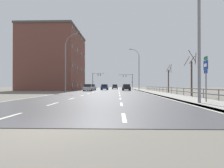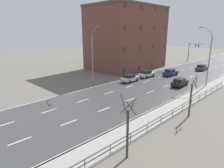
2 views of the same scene
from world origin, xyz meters
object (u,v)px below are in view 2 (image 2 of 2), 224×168
(car_near_right, at_px, (170,72))
(car_mid_centre, at_px, (130,78))
(car_distant, at_px, (147,74))
(car_near_left, at_px, (180,82))
(traffic_signal_left, at_px, (192,49))
(street_lamp_midground, at_px, (209,58))
(street_lamp_left_bank, at_px, (93,58))
(brick_building, at_px, (126,38))
(car_far_left, at_px, (201,67))

(car_near_right, bearing_deg, car_mid_centre, -102.41)
(car_distant, distance_m, car_near_left, 8.81)
(traffic_signal_left, bearing_deg, street_lamp_midground, -61.65)
(street_lamp_left_bank, bearing_deg, brick_building, 113.87)
(car_near_right, xyz_separation_m, brick_building, (-14.02, 0.36, 7.40))
(car_near_left, height_order, car_far_left, same)
(traffic_signal_left, xyz_separation_m, car_near_left, (10.90, -29.94, -3.47))
(traffic_signal_left, height_order, car_near_left, traffic_signal_left)
(street_lamp_left_bank, bearing_deg, car_far_left, 73.82)
(street_lamp_midground, relative_size, car_mid_centre, 2.60)
(traffic_signal_left, height_order, car_mid_centre, traffic_signal_left)
(brick_building, bearing_deg, car_near_left, -20.29)
(traffic_signal_left, xyz_separation_m, car_near_right, (5.16, -23.00, -3.47))
(traffic_signal_left, relative_size, car_mid_centre, 1.50)
(car_distant, bearing_deg, traffic_signal_left, 96.73)
(brick_building, bearing_deg, car_distant, -26.83)
(street_lamp_midground, bearing_deg, car_far_left, 113.43)
(car_near_right, height_order, brick_building, brick_building)
(car_near_right, bearing_deg, car_distant, -116.39)
(traffic_signal_left, height_order, car_distant, traffic_signal_left)
(car_near_left, distance_m, car_far_left, 18.42)
(street_lamp_midground, relative_size, car_near_left, 2.57)
(car_distant, relative_size, car_near_left, 0.99)
(street_lamp_midground, distance_m, brick_building, 23.52)
(car_near_right, distance_m, car_far_left, 11.56)
(street_lamp_midground, height_order, car_near_left, street_lamp_midground)
(car_far_left, bearing_deg, car_near_right, -103.33)
(street_lamp_midground, distance_m, street_lamp_left_bank, 21.02)
(traffic_signal_left, bearing_deg, car_mid_centre, -86.27)
(car_mid_centre, height_order, brick_building, brick_building)
(street_lamp_midground, xyz_separation_m, car_mid_centre, (-11.97, -7.68, -4.47))
(car_near_left, distance_m, brick_building, 22.32)
(street_lamp_midground, relative_size, car_near_right, 2.58)
(traffic_signal_left, height_order, car_far_left, traffic_signal_left)
(car_mid_centre, bearing_deg, street_lamp_midground, 30.85)
(car_near_right, height_order, car_far_left, same)
(car_distant, relative_size, car_far_left, 1.01)
(traffic_signal_left, relative_size, car_near_right, 1.50)
(traffic_signal_left, bearing_deg, brick_building, -111.37)
(car_distant, distance_m, car_mid_centre, 5.72)
(traffic_signal_left, xyz_separation_m, car_far_left, (7.89, -11.77, -3.47))
(street_lamp_left_bank, distance_m, traffic_signal_left, 41.21)
(street_lamp_left_bank, bearing_deg, traffic_signal_left, 89.10)
(traffic_signal_left, distance_m, car_far_left, 14.59)
(street_lamp_midground, xyz_separation_m, brick_building, (-23.05, 3.66, 2.94))
(traffic_signal_left, relative_size, car_distant, 1.50)
(street_lamp_midground, relative_size, street_lamp_left_bank, 0.98)
(street_lamp_left_bank, relative_size, car_near_right, 2.63)
(car_near_left, bearing_deg, traffic_signal_left, 106.78)
(car_far_left, xyz_separation_m, brick_building, (-16.75, -10.87, 7.40))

